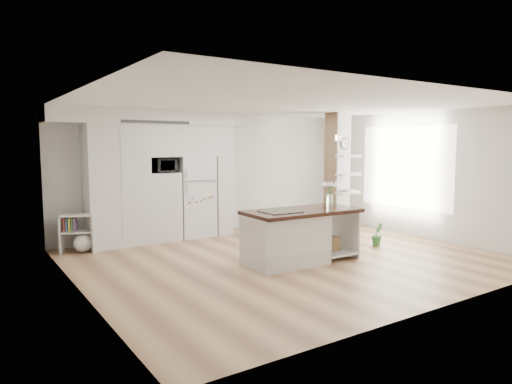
# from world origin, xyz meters

# --- Properties ---
(floor) EXTENTS (7.00, 6.00, 0.01)m
(floor) POSITION_xyz_m (0.00, 0.00, 0.00)
(floor) COLOR tan
(floor) RESTS_ON ground
(room) EXTENTS (7.04, 6.04, 2.72)m
(room) POSITION_xyz_m (0.00, 0.00, 1.86)
(room) COLOR white
(room) RESTS_ON ground
(cabinet_wall) EXTENTS (4.00, 0.71, 2.70)m
(cabinet_wall) POSITION_xyz_m (-1.45, 2.67, 1.51)
(cabinet_wall) COLOR silver
(cabinet_wall) RESTS_ON floor
(refrigerator) EXTENTS (0.78, 0.69, 1.75)m
(refrigerator) POSITION_xyz_m (-0.53, 2.68, 0.88)
(refrigerator) COLOR white
(refrigerator) RESTS_ON floor
(column) EXTENTS (0.69, 0.90, 2.70)m
(column) POSITION_xyz_m (2.38, 1.13, 1.35)
(column) COLOR silver
(column) RESTS_ON floor
(window) EXTENTS (0.00, 2.40, 2.40)m
(window) POSITION_xyz_m (3.48, 0.30, 1.50)
(window) COLOR white
(window) RESTS_ON room
(pendant_light) EXTENTS (0.12, 0.12, 0.10)m
(pendant_light) POSITION_xyz_m (1.70, 0.15, 2.12)
(pendant_light) COLOR white
(pendant_light) RESTS_ON room
(kitchen_island) EXTENTS (2.02, 1.01, 1.47)m
(kitchen_island) POSITION_xyz_m (-0.17, -0.30, 0.47)
(kitchen_island) COLOR silver
(kitchen_island) RESTS_ON floor
(bookshelf) EXTENTS (0.70, 0.56, 0.72)m
(bookshelf) POSITION_xyz_m (-2.97, 2.49, 0.31)
(bookshelf) COLOR silver
(bookshelf) RESTS_ON floor
(floor_plant_a) EXTENTS (0.31, 0.29, 0.46)m
(floor_plant_a) POSITION_xyz_m (2.07, -0.20, 0.23)
(floor_plant_a) COLOR #327D37
(floor_plant_a) RESTS_ON floor
(floor_plant_b) EXTENTS (0.36, 0.36, 0.50)m
(floor_plant_b) POSITION_xyz_m (3.00, 1.37, 0.25)
(floor_plant_b) COLOR #327D37
(floor_plant_b) RESTS_ON floor
(microwave) EXTENTS (0.54, 0.37, 0.30)m
(microwave) POSITION_xyz_m (-1.27, 2.62, 1.57)
(microwave) COLOR #2D2D2D
(microwave) RESTS_ON cabinet_wall
(shelf_plant) EXTENTS (0.27, 0.23, 0.30)m
(shelf_plant) POSITION_xyz_m (2.63, 1.30, 1.52)
(shelf_plant) COLOR #327D37
(shelf_plant) RESTS_ON column
(decor_bowl) EXTENTS (0.22, 0.22, 0.05)m
(decor_bowl) POSITION_xyz_m (2.30, 0.90, 1.00)
(decor_bowl) COLOR white
(decor_bowl) RESTS_ON column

